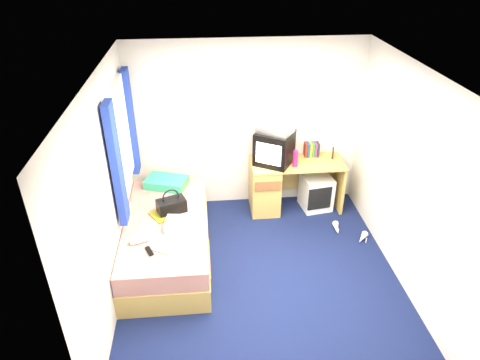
{
  "coord_description": "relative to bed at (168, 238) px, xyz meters",
  "views": [
    {
      "loc": [
        -0.6,
        -3.77,
        3.53
      ],
      "look_at": [
        -0.18,
        0.7,
        0.93
      ],
      "focal_mm": 32.0,
      "sensor_mm": 36.0,
      "label": 1
    }
  ],
  "objects": [
    {
      "name": "pillow",
      "position": [
        -0.03,
        0.8,
        0.33
      ],
      "size": [
        0.61,
        0.49,
        0.12
      ],
      "primitive_type": "cube",
      "rotation": [
        0.0,
        0.0,
        -0.32
      ],
      "color": "teal",
      "rests_on": "bed"
    },
    {
      "name": "handbag",
      "position": [
        0.07,
        0.18,
        0.37
      ],
      "size": [
        0.39,
        0.3,
        0.32
      ],
      "rotation": [
        0.0,
        0.0,
        0.37
      ],
      "color": "black",
      "rests_on": "bed"
    },
    {
      "name": "window_assembly",
      "position": [
        -0.45,
        0.41,
        1.15
      ],
      "size": [
        0.11,
        1.42,
        1.4
      ],
      "color": "silver",
      "rests_on": "room_shell"
    },
    {
      "name": "book_row",
      "position": [
        2.02,
        1.11,
        0.58
      ],
      "size": [
        0.2,
        0.13,
        0.2
      ],
      "color": "maroon",
      "rests_on": "desk"
    },
    {
      "name": "storage_cube",
      "position": [
        2.09,
        0.91,
        -0.02
      ],
      "size": [
        0.46,
        0.46,
        0.5
      ],
      "primitive_type": "cube",
      "rotation": [
        0.0,
        0.0,
        0.15
      ],
      "color": "white",
      "rests_on": "ground"
    },
    {
      "name": "crt_tv",
      "position": [
        1.45,
        0.95,
        0.71
      ],
      "size": [
        0.62,
        0.61,
        0.46
      ],
      "rotation": [
        0.0,
        0.0,
        -0.53
      ],
      "color": "black",
      "rests_on": "desk"
    },
    {
      "name": "magazine",
      "position": [
        -0.06,
        0.09,
        0.28
      ],
      "size": [
        0.33,
        0.35,
        0.01
      ],
      "primitive_type": "cube",
      "rotation": [
        0.0,
        0.0,
        0.57
      ],
      "color": "yellow",
      "rests_on": "bed"
    },
    {
      "name": "remote_control",
      "position": [
        -0.14,
        -0.58,
        0.28
      ],
      "size": [
        0.11,
        0.17,
        0.02
      ],
      "primitive_type": "cube",
      "rotation": [
        0.0,
        0.0,
        0.4
      ],
      "color": "black",
      "rests_on": "bed"
    },
    {
      "name": "bed",
      "position": [
        0.0,
        0.0,
        0.0
      ],
      "size": [
        1.01,
        2.0,
        0.54
      ],
      "color": "tan",
      "rests_on": "ground"
    },
    {
      "name": "aerosol_can",
      "position": [
        1.63,
        1.0,
        0.58
      ],
      "size": [
        0.07,
        0.07,
        0.19
      ],
      "primitive_type": "cylinder",
      "rotation": [
        0.0,
        0.0,
        -0.24
      ],
      "color": "white",
      "rests_on": "desk"
    },
    {
      "name": "desk",
      "position": [
        1.51,
        0.95,
        0.14
      ],
      "size": [
        1.3,
        0.55,
        0.75
      ],
      "color": "tan",
      "rests_on": "ground"
    },
    {
      "name": "pink_water_bottle",
      "position": [
        1.73,
        0.82,
        0.6
      ],
      "size": [
        0.07,
        0.07,
        0.23
      ],
      "primitive_type": "cylinder",
      "rotation": [
        0.0,
        0.0,
        0.02
      ],
      "color": "#E52062",
      "rests_on": "desk"
    },
    {
      "name": "room_shell",
      "position": [
        1.1,
        -0.49,
        1.18
      ],
      "size": [
        3.4,
        3.4,
        3.4
      ],
      "color": "white",
      "rests_on": "ground"
    },
    {
      "name": "water_bottle",
      "position": [
        -0.27,
        -0.41,
        0.31
      ],
      "size": [
        0.21,
        0.13,
        0.07
      ],
      "primitive_type": "cylinder",
      "rotation": [
        0.0,
        1.57,
        0.35
      ],
      "color": "white",
      "rests_on": "bed"
    },
    {
      "name": "towel",
      "position": [
        0.17,
        -0.18,
        0.33
      ],
      "size": [
        0.35,
        0.31,
        0.11
      ],
      "primitive_type": "cube",
      "rotation": [
        0.0,
        0.0,
        -0.12
      ],
      "color": "silver",
      "rests_on": "bed"
    },
    {
      "name": "white_heels",
      "position": [
        2.38,
        0.18,
        -0.23
      ],
      "size": [
        0.44,
        0.47,
        0.09
      ],
      "color": "silver",
      "rests_on": "ground"
    },
    {
      "name": "vcr",
      "position": [
        1.46,
        0.95,
        0.99
      ],
      "size": [
        0.56,
        0.52,
        0.09
      ],
      "primitive_type": "cube",
      "rotation": [
        0.0,
        0.0,
        -0.59
      ],
      "color": "silver",
      "rests_on": "crt_tv"
    },
    {
      "name": "colour_swatch_fan",
      "position": [
        -0.02,
        -0.58,
        0.28
      ],
      "size": [
        0.22,
        0.16,
        0.01
      ],
      "primitive_type": "cube",
      "rotation": [
        0.0,
        0.0,
        -0.52
      ],
      "color": "gold",
      "rests_on": "bed"
    },
    {
      "name": "picture_frame",
      "position": [
        2.32,
        1.03,
        0.55
      ],
      "size": [
        0.05,
        0.12,
        0.14
      ],
      "primitive_type": "cube",
      "rotation": [
        0.0,
        0.0,
        -0.27
      ],
      "color": "black",
      "rests_on": "desk"
    },
    {
      "name": "ground",
      "position": [
        1.1,
        -0.49,
        -0.27
      ],
      "size": [
        3.4,
        3.4,
        0.0
      ],
      "primitive_type": "plane",
      "color": "#0C1438",
      "rests_on": "ground"
    }
  ]
}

